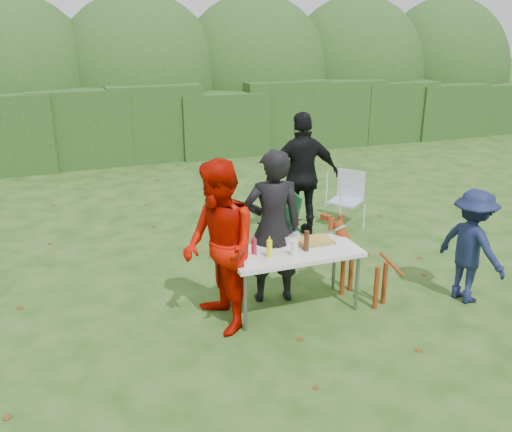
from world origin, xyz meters
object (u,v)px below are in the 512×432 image
object	(u,v)px
mustard_bottle	(269,249)
ketchup_bottle	(254,249)
child	(471,246)
lawn_chair	(345,199)
folding_table	(294,255)
dog	(364,264)
person_black_puffy	(303,176)
beer_bottle	(306,241)
paper_towel_roll	(242,240)
person_red_jacket	(219,248)
person_cook	(273,227)
camping_chair	(280,223)

from	to	relation	value
mustard_bottle	ketchup_bottle	xyz separation A→B (m)	(-0.16, 0.04, 0.01)
ketchup_bottle	mustard_bottle	bearing A→B (deg)	-14.41
child	lawn_chair	xyz separation A→B (m)	(-0.12, 2.78, -0.24)
lawn_chair	folding_table	bearing A→B (deg)	10.61
folding_table	mustard_bottle	distance (m)	0.38
dog	mustard_bottle	size ratio (longest dim) A/B	4.85
person_black_puffy	beer_bottle	size ratio (longest dim) A/B	8.10
paper_towel_roll	person_red_jacket	bearing A→B (deg)	-141.26
mustard_bottle	ketchup_bottle	size ratio (longest dim) A/B	0.91
folding_table	child	size ratio (longest dim) A/B	1.08
person_red_jacket	lawn_chair	world-z (taller)	person_red_jacket
folding_table	person_red_jacket	distance (m)	0.94
person_red_jacket	child	distance (m)	3.00
child	paper_towel_roll	distance (m)	2.71
lawn_chair	mustard_bottle	size ratio (longest dim) A/B	4.47
person_cook	paper_towel_roll	xyz separation A→B (m)	(-0.42, -0.12, -0.06)
dog	camping_chair	world-z (taller)	dog
child	lawn_chair	size ratio (longest dim) A/B	1.55
lawn_chair	paper_towel_roll	xyz separation A→B (m)	(-2.49, -2.10, 0.42)
child	paper_towel_roll	xyz separation A→B (m)	(-2.62, 0.69, 0.18)
person_cook	person_black_puffy	size ratio (longest dim) A/B	0.96
person_red_jacket	person_black_puffy	world-z (taller)	person_black_puffy
folding_table	mustard_bottle	xyz separation A→B (m)	(-0.33, -0.09, 0.15)
person_cook	person_red_jacket	xyz separation A→B (m)	(-0.76, -0.40, 0.01)
folding_table	paper_towel_roll	size ratio (longest dim) A/B	5.77
person_cook	lawn_chair	world-z (taller)	person_cook
lawn_chair	ketchup_bottle	distance (m)	3.38
person_cook	ketchup_bottle	world-z (taller)	person_cook
folding_table	person_black_puffy	distance (m)	2.36
mustard_bottle	child	bearing A→B (deg)	-9.92
folding_table	person_black_puffy	xyz separation A→B (m)	(1.06, 2.09, 0.29)
child	paper_towel_roll	size ratio (longest dim) A/B	5.32
mustard_bottle	beer_bottle	size ratio (longest dim) A/B	0.83
child	person_black_puffy	bearing A→B (deg)	9.81
mustard_bottle	folding_table	bearing A→B (deg)	14.62
folding_table	ketchup_bottle	world-z (taller)	ketchup_bottle
folding_table	person_black_puffy	world-z (taller)	person_black_puffy
person_cook	ketchup_bottle	size ratio (longest dim) A/B	8.44
person_black_puffy	child	bearing A→B (deg)	117.91
folding_table	person_cook	xyz separation A→B (m)	(-0.14, 0.30, 0.24)
camping_chair	dog	bearing A→B (deg)	107.90
child	person_red_jacket	bearing A→B (deg)	70.89
person_black_puffy	dog	xyz separation A→B (m)	(-0.18, -2.17, -0.51)
mustard_bottle	person_red_jacket	bearing A→B (deg)	-179.49
person_cook	camping_chair	xyz separation A→B (m)	(0.66, 1.37, -0.50)
child	camping_chair	world-z (taller)	child
person_cook	dog	size ratio (longest dim) A/B	1.91
person_red_jacket	mustard_bottle	world-z (taller)	person_red_jacket
paper_towel_roll	mustard_bottle	bearing A→B (deg)	-49.90
folding_table	person_cook	distance (m)	0.41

